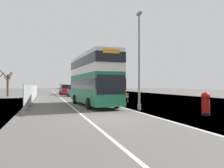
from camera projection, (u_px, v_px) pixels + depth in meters
The scene contains 10 objects.
ground at pixel (119, 119), 14.32m from camera, with size 140.00×280.00×0.10m.
double_decker_bus at pixel (93, 79), 23.05m from camera, with size 3.35×11.31×5.16m.
lamppost_foreground at pixel (139, 64), 18.84m from camera, with size 0.29×0.70×8.22m.
red_pillar_postbox at pixel (206, 103), 15.54m from camera, with size 0.61×0.61×1.62m.
roadworks_barrier at pixel (121, 97), 26.82m from camera, with size 1.74×0.73×1.13m.
construction_site_fence at pixel (33, 93), 29.64m from camera, with size 0.44×27.40×2.19m.
car_oncoming_near at pixel (73, 91), 41.70m from camera, with size 1.98×3.87×2.09m.
car_receding_mid at pixel (66, 90), 47.68m from camera, with size 2.07×4.49×2.16m.
car_receding_far at pixel (64, 89), 53.95m from camera, with size 1.97×4.19×2.23m.
bare_tree_far_verge_mid at pixel (8, 83), 41.37m from camera, with size 2.18×2.54×4.89m.
Camera 1 is at (-3.87, -13.53, 2.11)m, focal length 35.96 mm.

